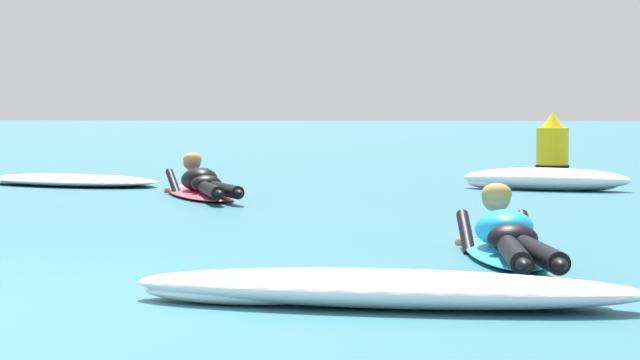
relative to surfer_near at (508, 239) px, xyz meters
name	(u,v)px	position (x,y,z in m)	size (l,w,h in m)	color
ground_plane	(229,186)	(-3.45, 7.35, -0.14)	(120.00, 120.00, 0.00)	#2D6B7A
surfer_near	(508,239)	(0.00, 0.00, 0.00)	(0.76, 2.59, 0.53)	#2DB2D1
surfer_far	(202,186)	(-3.35, 5.34, -0.01)	(1.51, 2.58, 0.55)	#E54C66
whitewater_front	(386,289)	(-0.66, -2.09, -0.05)	(2.75, 0.76, 0.19)	white
whitewater_mid_left	(70,180)	(-5.53, 7.24, -0.08)	(2.83, 1.92, 0.14)	white
whitewater_mid_right	(546,180)	(0.56, 7.13, -0.02)	(2.17, 1.19, 0.27)	white
channel_marker_buoy	(552,149)	(0.82, 11.14, 0.22)	(0.52, 0.52, 0.93)	yellow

